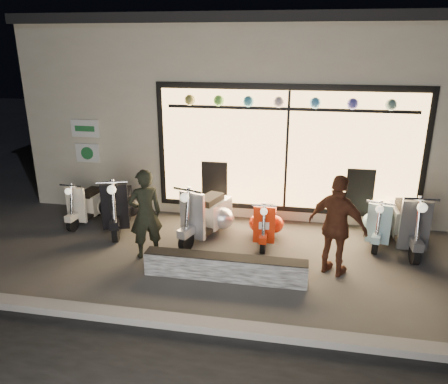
# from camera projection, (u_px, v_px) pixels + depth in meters

# --- Properties ---
(ground) EXTENTS (40.00, 40.00, 0.00)m
(ground) POSITION_uv_depth(u_px,v_px,m) (232.00, 260.00, 7.71)
(ground) COLOR #383533
(ground) RESTS_ON ground
(kerb) EXTENTS (40.00, 0.25, 0.12)m
(kerb) POSITION_uv_depth(u_px,v_px,m) (207.00, 325.00, 5.83)
(kerb) COLOR slate
(kerb) RESTS_ON ground
(shop_building) EXTENTS (10.20, 6.23, 4.20)m
(shop_building) POSITION_uv_depth(u_px,v_px,m) (263.00, 103.00, 11.65)
(shop_building) COLOR beige
(shop_building) RESTS_ON ground
(graffiti_barrier) EXTENTS (2.64, 0.28, 0.40)m
(graffiti_barrier) POSITION_uv_depth(u_px,v_px,m) (225.00, 267.00, 7.04)
(graffiti_barrier) COLOR black
(graffiti_barrier) RESTS_ON ground
(scooter_silver) EXTENTS (0.83, 1.57, 1.13)m
(scooter_silver) POSITION_uv_depth(u_px,v_px,m) (209.00, 213.00, 8.58)
(scooter_silver) COLOR black
(scooter_silver) RESTS_ON ground
(scooter_red) EXTENTS (0.40, 1.22, 0.88)m
(scooter_red) POSITION_uv_depth(u_px,v_px,m) (266.00, 222.00, 8.44)
(scooter_red) COLOR black
(scooter_red) RESTS_ON ground
(scooter_black) EXTENTS (0.83, 1.59, 1.14)m
(scooter_black) POSITION_uv_depth(u_px,v_px,m) (119.00, 204.00, 9.05)
(scooter_black) COLOR black
(scooter_black) RESTS_ON ground
(scooter_cream) EXTENTS (0.50, 1.31, 0.93)m
(scooter_cream) POSITION_uv_depth(u_px,v_px,m) (90.00, 203.00, 9.36)
(scooter_cream) COLOR black
(scooter_cream) RESTS_ON ground
(scooter_blue) EXTENTS (0.64, 1.32, 0.94)m
(scooter_blue) POSITION_uv_depth(u_px,v_px,m) (381.00, 221.00, 8.39)
(scooter_blue) COLOR black
(scooter_blue) RESTS_ON ground
(scooter_grey) EXTENTS (0.52, 1.58, 1.13)m
(scooter_grey) POSITION_uv_depth(u_px,v_px,m) (406.00, 221.00, 8.19)
(scooter_grey) COLOR black
(scooter_grey) RESTS_ON ground
(man) EXTENTS (0.70, 0.66, 1.62)m
(man) POSITION_uv_depth(u_px,v_px,m) (145.00, 214.00, 7.60)
(man) COLOR black
(man) RESTS_ON ground
(woman) EXTENTS (1.07, 0.83, 1.70)m
(woman) POSITION_uv_depth(u_px,v_px,m) (337.00, 226.00, 7.00)
(woman) COLOR #562B1B
(woman) RESTS_ON ground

